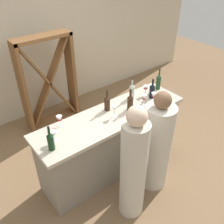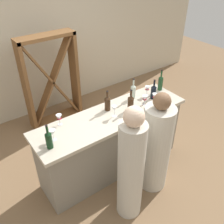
# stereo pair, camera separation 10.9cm
# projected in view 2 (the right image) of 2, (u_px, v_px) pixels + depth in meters

# --- Properties ---
(ground_plane) EXTENTS (12.00, 12.00, 0.00)m
(ground_plane) POSITION_uv_depth(u_px,v_px,m) (112.00, 166.00, 3.95)
(ground_plane) COLOR #846647
(back_wall) EXTENTS (8.00, 0.10, 2.80)m
(back_wall) POSITION_uv_depth(u_px,v_px,m) (42.00, 41.00, 4.62)
(back_wall) COLOR beige
(back_wall) RESTS_ON ground
(bar_counter) EXTENTS (2.23, 0.65, 0.98)m
(bar_counter) POSITION_uv_depth(u_px,v_px,m) (112.00, 142.00, 3.67)
(bar_counter) COLOR gray
(bar_counter) RESTS_ON ground
(wine_rack) EXTENTS (1.00, 0.28, 1.68)m
(wine_rack) POSITION_uv_depth(u_px,v_px,m) (52.00, 81.00, 4.50)
(wine_rack) COLOR brown
(wine_rack) RESTS_ON ground
(wine_bottle_leftmost_dark_green) EXTENTS (0.08, 0.08, 0.32)m
(wine_bottle_leftmost_dark_green) POSITION_uv_depth(u_px,v_px,m) (49.00, 139.00, 2.80)
(wine_bottle_leftmost_dark_green) COLOR black
(wine_bottle_leftmost_dark_green) RESTS_ON bar_counter
(wine_bottle_second_left_amber_brown) EXTENTS (0.08, 0.08, 0.30)m
(wine_bottle_second_left_amber_brown) POSITION_uv_depth(u_px,v_px,m) (107.00, 103.00, 3.44)
(wine_bottle_second_left_amber_brown) COLOR #331E0F
(wine_bottle_second_left_amber_brown) RESTS_ON bar_counter
(wine_bottle_center_amber_brown) EXTENTS (0.08, 0.08, 0.32)m
(wine_bottle_center_amber_brown) POSITION_uv_depth(u_px,v_px,m) (131.00, 103.00, 3.43)
(wine_bottle_center_amber_brown) COLOR #331E0F
(wine_bottle_center_amber_brown) RESTS_ON bar_counter
(wine_bottle_second_right_clear_pale) EXTENTS (0.08, 0.08, 0.32)m
(wine_bottle_second_right_clear_pale) POSITION_uv_depth(u_px,v_px,m) (133.00, 91.00, 3.70)
(wine_bottle_second_right_clear_pale) COLOR #B7C6B2
(wine_bottle_second_right_clear_pale) RESTS_ON bar_counter
(wine_bottle_rightmost_near_black) EXTENTS (0.08, 0.08, 0.31)m
(wine_bottle_rightmost_near_black) POSITION_uv_depth(u_px,v_px,m) (153.00, 91.00, 3.69)
(wine_bottle_rightmost_near_black) COLOR black
(wine_bottle_rightmost_near_black) RESTS_ON bar_counter
(wine_bottle_far_right_olive_green) EXTENTS (0.07, 0.07, 0.34)m
(wine_bottle_far_right_olive_green) POSITION_uv_depth(u_px,v_px,m) (161.00, 82.00, 3.90)
(wine_bottle_far_right_olive_green) COLOR #193D1E
(wine_bottle_far_right_olive_green) RESTS_ON bar_counter
(wine_glass_near_left) EXTENTS (0.07, 0.07, 0.17)m
(wine_glass_near_left) POSITION_uv_depth(u_px,v_px,m) (155.00, 97.00, 3.57)
(wine_glass_near_left) COLOR white
(wine_glass_near_left) RESTS_ON bar_counter
(wine_glass_near_center) EXTENTS (0.07, 0.07, 0.15)m
(wine_glass_near_center) POSITION_uv_depth(u_px,v_px,m) (145.00, 99.00, 3.55)
(wine_glass_near_center) COLOR white
(wine_glass_near_center) RESTS_ON bar_counter
(wine_glass_near_right) EXTENTS (0.07, 0.07, 0.16)m
(wine_glass_near_right) POSITION_uv_depth(u_px,v_px,m) (114.00, 109.00, 3.31)
(wine_glass_near_right) COLOR white
(wine_glass_near_right) RESTS_ON bar_counter
(wine_glass_far_left) EXTENTS (0.08, 0.08, 0.15)m
(wine_glass_far_left) POSITION_uv_depth(u_px,v_px,m) (53.00, 133.00, 2.91)
(wine_glass_far_left) COLOR white
(wine_glass_far_left) RESTS_ON bar_counter
(wine_glass_far_center) EXTENTS (0.07, 0.07, 0.16)m
(wine_glass_far_center) POSITION_uv_depth(u_px,v_px,m) (147.00, 89.00, 3.76)
(wine_glass_far_center) COLOR white
(wine_glass_far_center) RESTS_ON bar_counter
(wine_glass_far_right) EXTENTS (0.08, 0.08, 0.15)m
(wine_glass_far_right) POSITION_uv_depth(u_px,v_px,m) (59.00, 118.00, 3.17)
(wine_glass_far_right) COLOR white
(wine_glass_far_right) RESTS_ON bar_counter
(person_left_guest) EXTENTS (0.36, 0.36, 1.61)m
(person_left_guest) POSITION_uv_depth(u_px,v_px,m) (131.00, 169.00, 2.89)
(person_left_guest) COLOR beige
(person_left_guest) RESTS_ON ground
(person_center_guest) EXTENTS (0.51, 0.51, 1.50)m
(person_center_guest) POSITION_uv_depth(u_px,v_px,m) (156.00, 147.00, 3.30)
(person_center_guest) COLOR beige
(person_center_guest) RESTS_ON ground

